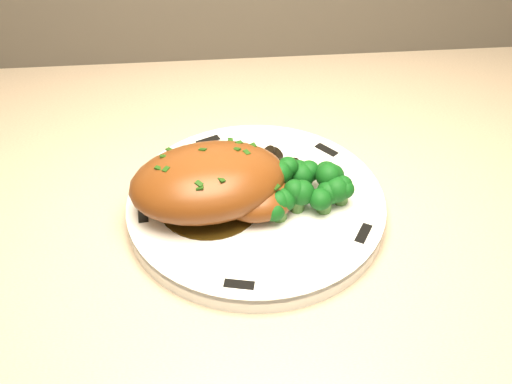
{
  "coord_description": "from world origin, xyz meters",
  "views": [
    {
      "loc": [
        -0.53,
        1.24,
        1.39
      ],
      "look_at": [
        -0.49,
        1.68,
        1.0
      ],
      "focal_mm": 45.0,
      "sensor_mm": 36.0,
      "label": 1
    }
  ],
  "objects": [
    {
      "name": "rim_accent_1",
      "position": [
        -0.53,
        1.78,
        0.99
      ],
      "size": [
        0.03,
        0.02,
        0.0
      ],
      "primitive_type": "cube",
      "rotation": [
        0.0,
        0.0,
        3.55
      ],
      "color": "black",
      "rests_on": "plate"
    },
    {
      "name": "broccoli_florets",
      "position": [
        -0.44,
        1.68,
        1.01
      ],
      "size": [
        0.08,
        0.06,
        0.03
      ],
      "rotation": [
        0.0,
        0.0,
        0.37
      ],
      "color": "#457531",
      "rests_on": "plate"
    },
    {
      "name": "mushroom_pile",
      "position": [
        -0.48,
        1.73,
        0.99
      ],
      "size": [
        0.07,
        0.05,
        0.02
      ],
      "color": "black",
      "rests_on": "plate"
    },
    {
      "name": "plate",
      "position": [
        -0.49,
        1.68,
        0.98
      ],
      "size": [
        0.31,
        0.31,
        0.02
      ],
      "primitive_type": "cylinder",
      "rotation": [
        0.0,
        0.0,
        0.36
      ],
      "color": "white",
      "rests_on": "counter"
    },
    {
      "name": "rim_accent_4",
      "position": [
        -0.4,
        1.63,
        0.99
      ],
      "size": [
        0.02,
        0.03,
        0.0
      ],
      "primitive_type": "cube",
      "rotation": [
        0.0,
        0.0,
        7.32
      ],
      "color": "black",
      "rests_on": "plate"
    },
    {
      "name": "gravy_pool",
      "position": [
        -0.53,
        1.68,
        0.99
      ],
      "size": [
        0.09,
        0.09,
        0.0
      ],
      "primitive_type": "cylinder",
      "color": "#322209",
      "rests_on": "plate"
    },
    {
      "name": "chicken_breast",
      "position": [
        -0.53,
        1.68,
        1.02
      ],
      "size": [
        0.16,
        0.12,
        0.06
      ],
      "rotation": [
        0.0,
        0.0,
        0.17
      ],
      "color": "brown",
      "rests_on": "plate"
    },
    {
      "name": "rim_accent_0",
      "position": [
        -0.41,
        1.75,
        0.99
      ],
      "size": [
        0.02,
        0.02,
        0.0
      ],
      "primitive_type": "cube",
      "rotation": [
        0.0,
        0.0,
        2.3
      ],
      "color": "black",
      "rests_on": "plate"
    },
    {
      "name": "rim_accent_2",
      "position": [
        -0.59,
        1.67,
        0.99
      ],
      "size": [
        0.01,
        0.03,
        0.0
      ],
      "primitive_type": "cube",
      "rotation": [
        0.0,
        0.0,
        4.81
      ],
      "color": "black",
      "rests_on": "plate"
    },
    {
      "name": "rim_accent_3",
      "position": [
        -0.51,
        1.58,
        0.99
      ],
      "size": [
        0.03,
        0.01,
        0.0
      ],
      "primitive_type": "cube",
      "rotation": [
        0.0,
        0.0,
        6.07
      ],
      "color": "black",
      "rests_on": "plate"
    }
  ]
}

